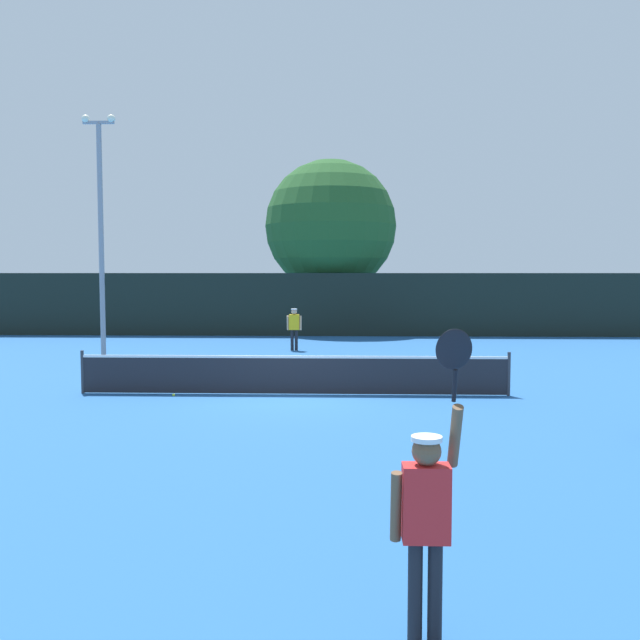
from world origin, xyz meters
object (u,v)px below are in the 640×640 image
(tennis_ball, at_px, (174,395))
(light_pole, at_px, (101,221))
(large_tree, at_px, (331,226))
(parked_car_near, at_px, (491,312))
(player_receiving, at_px, (294,325))
(player_serving, at_px, (427,506))

(tennis_ball, distance_m, light_pole, 10.09)
(tennis_ball, height_order, light_pole, light_pole)
(large_tree, height_order, parked_car_near, large_tree)
(large_tree, bearing_deg, player_receiving, -97.75)
(light_pole, bearing_deg, player_serving, -63.63)
(player_serving, relative_size, large_tree, 0.29)
(large_tree, distance_m, parked_car_near, 10.87)
(light_pole, relative_size, parked_car_near, 1.94)
(light_pole, bearing_deg, tennis_ball, -60.08)
(player_receiving, distance_m, light_pole, 7.97)
(large_tree, bearing_deg, tennis_ball, -100.42)
(light_pole, bearing_deg, player_receiving, 17.60)
(player_serving, bearing_deg, tennis_ball, 113.71)
(player_serving, xyz_separation_m, large_tree, (-1.31, 29.75, 4.24))
(light_pole, height_order, parked_car_near, light_pole)
(player_receiving, height_order, light_pole, light_pole)
(tennis_ball, height_order, parked_car_near, parked_car_near)
(player_serving, height_order, tennis_ball, player_serving)
(player_serving, height_order, player_receiving, player_serving)
(player_receiving, xyz_separation_m, tennis_ball, (-2.24, -9.81, -0.95))
(player_receiving, relative_size, light_pole, 0.19)
(tennis_ball, relative_size, light_pole, 0.01)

